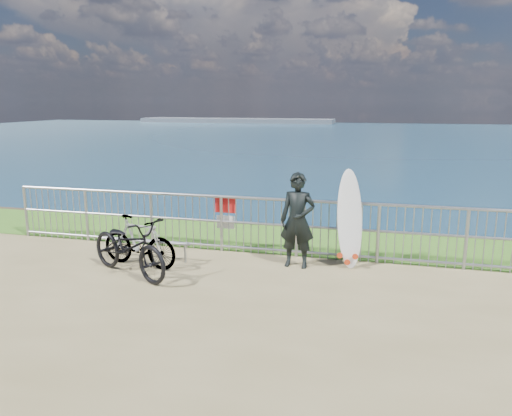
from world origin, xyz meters
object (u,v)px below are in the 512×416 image
(surfer, at_px, (298,220))
(bicycle_near, at_px, (129,246))
(surfboard, at_px, (350,222))
(bicycle_far, at_px, (139,241))

(surfer, bearing_deg, bicycle_near, -153.52)
(surfer, bearing_deg, surfboard, 18.22)
(bicycle_far, bearing_deg, surfer, -64.96)
(bicycle_near, bearing_deg, surfer, -39.69)
(surfer, height_order, bicycle_far, surfer)
(surfboard, relative_size, bicycle_far, 1.14)
(surfboard, distance_m, bicycle_near, 3.86)
(surfer, relative_size, surfboard, 0.97)
(bicycle_near, distance_m, bicycle_far, 0.48)
(surfer, distance_m, bicycle_far, 2.86)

